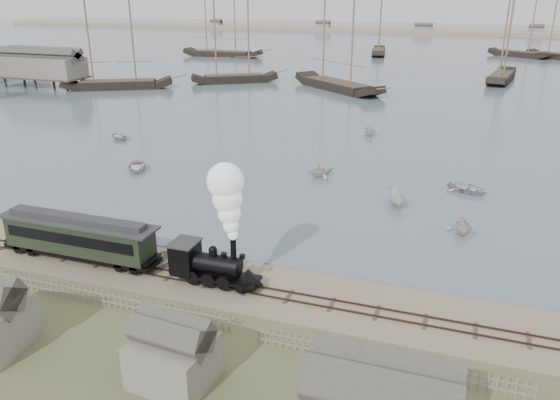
% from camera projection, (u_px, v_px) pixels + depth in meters
% --- Properties ---
extents(ground, '(600.00, 600.00, 0.00)m').
position_uv_depth(ground, '(232.00, 272.00, 40.12)').
color(ground, gray).
rests_on(ground, ground).
extents(harbor_water, '(600.00, 336.00, 0.06)m').
position_uv_depth(harbor_water, '(430.00, 50.00, 189.94)').
color(harbor_water, '#4D636F').
rests_on(harbor_water, ground).
extents(rail_track, '(120.00, 1.80, 0.16)m').
position_uv_depth(rail_track, '(221.00, 284.00, 38.34)').
color(rail_track, '#3C2820').
rests_on(rail_track, ground).
extents(picket_fence_west, '(19.00, 0.10, 1.20)m').
position_uv_depth(picket_fence_west, '(99.00, 304.00, 35.94)').
color(picket_fence_west, slate).
rests_on(picket_fence_west, ground).
extents(picket_fence_east, '(15.00, 0.10, 1.20)m').
position_uv_depth(picket_fence_east, '(387.00, 371.00, 29.68)').
color(picket_fence_east, slate).
rests_on(picket_fence_east, ground).
extents(shed_mid, '(4.00, 3.50, 3.60)m').
position_uv_depth(shed_mid, '(175.00, 381.00, 28.93)').
color(shed_mid, slate).
rests_on(shed_mid, ground).
extents(far_spit, '(500.00, 20.00, 1.80)m').
position_uv_depth(far_spit, '(444.00, 34.00, 260.46)').
color(far_spit, tan).
rests_on(far_spit, ground).
extents(locomotive, '(6.85, 2.56, 8.54)m').
position_uv_depth(locomotive, '(224.00, 234.00, 36.82)').
color(locomotive, black).
rests_on(locomotive, ground).
extents(passenger_coach, '(12.94, 2.49, 3.14)m').
position_uv_depth(passenger_coach, '(79.00, 236.00, 41.23)').
color(passenger_coach, black).
rests_on(passenger_coach, ground).
extents(beached_dinghy, '(2.88, 3.95, 0.80)m').
position_uv_depth(beached_dinghy, '(179.00, 259.00, 41.08)').
color(beached_dinghy, silver).
rests_on(beached_dinghy, ground).
extents(rowboat_0, '(5.04, 4.62, 0.85)m').
position_uv_depth(rowboat_0, '(137.00, 166.00, 62.45)').
color(rowboat_0, silver).
rests_on(rowboat_0, harbor_water).
extents(rowboat_1, '(3.90, 3.99, 1.60)m').
position_uv_depth(rowboat_1, '(320.00, 170.00, 60.11)').
color(rowboat_1, silver).
rests_on(rowboat_1, harbor_water).
extents(rowboat_2, '(3.55, 2.52, 1.29)m').
position_uv_depth(rowboat_2, '(396.00, 199.00, 52.23)').
color(rowboat_2, silver).
rests_on(rowboat_2, harbor_water).
extents(rowboat_3, '(4.31, 4.92, 0.85)m').
position_uv_depth(rowboat_3, '(468.00, 188.00, 55.63)').
color(rowboat_3, silver).
rests_on(rowboat_3, harbor_water).
extents(rowboat_6, '(4.25, 4.50, 0.76)m').
position_uv_depth(rowboat_6, '(119.00, 136.00, 75.76)').
color(rowboat_6, silver).
rests_on(rowboat_6, harbor_water).
extents(rowboat_7, '(3.84, 3.64, 1.60)m').
position_uv_depth(rowboat_7, '(369.00, 130.00, 77.27)').
color(rowboat_7, silver).
rests_on(rowboat_7, harbor_water).
extents(rowboat_8, '(3.31, 2.99, 1.54)m').
position_uv_depth(rowboat_8, '(462.00, 225.00, 46.10)').
color(rowboat_8, silver).
rests_on(rowboat_8, harbor_water).
extents(schooner_0, '(22.15, 15.14, 20.00)m').
position_uv_depth(schooner_0, '(113.00, 39.00, 110.67)').
color(schooner_0, black).
rests_on(schooner_0, harbor_water).
extents(schooner_1, '(18.38, 14.11, 20.00)m').
position_uv_depth(schooner_1, '(233.00, 36.00, 118.28)').
color(schooner_1, black).
rests_on(schooner_1, harbor_water).
extents(schooner_2, '(22.75, 20.20, 20.00)m').
position_uv_depth(schooner_2, '(339.00, 40.00, 109.49)').
color(schooner_2, black).
rests_on(schooner_2, harbor_water).
extents(schooner_3, '(7.78, 20.63, 20.00)m').
position_uv_depth(schooner_3, '(507.00, 35.00, 119.92)').
color(schooner_3, black).
rests_on(schooner_3, harbor_water).
extents(schooner_6, '(25.18, 6.35, 20.00)m').
position_uv_depth(schooner_6, '(222.00, 23.00, 166.05)').
color(schooner_6, black).
rests_on(schooner_6, harbor_water).
extents(schooner_7, '(6.96, 19.08, 20.00)m').
position_uv_depth(schooner_7, '(380.00, 22.00, 170.61)').
color(schooner_7, black).
rests_on(schooner_7, harbor_water).
extents(schooner_8, '(18.11, 13.45, 20.00)m').
position_uv_depth(schooner_8, '(523.00, 23.00, 165.13)').
color(schooner_8, black).
rests_on(schooner_8, harbor_water).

